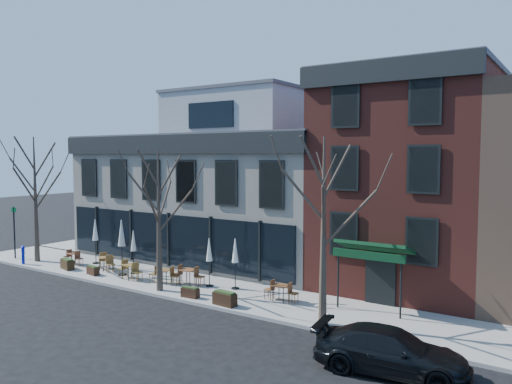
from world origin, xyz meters
The scene contains 26 objects.
ground centered at (0.00, 0.00, 0.00)m, with size 120.00×120.00×0.00m, color black.
sidewalk_front centered at (3.25, -2.15, 0.07)m, with size 33.50×4.70×0.15m, color gray.
sidewalk_side centered at (-11.25, 6.00, 0.07)m, with size 4.50×12.00×0.15m, color gray.
corner_building centered at (0.07, 5.07, 4.72)m, with size 18.39×10.39×11.10m.
red_brick_building centered at (13.00, 4.98, 5.64)m, with size 8.20×11.78×11.18m.
tree_corner centered at (-8.49, -3.20, 4.25)m, with size 3.93×3.98×7.92m.
tree_mid centered at (3.01, -3.90, 3.79)m, with size 3.50×3.55×7.04m.
tree_right centered at (12.01, -3.90, 4.02)m, with size 3.72×3.77×7.48m.
sign_pole centered at (-10.50, -3.50, 2.07)m, with size 0.50×0.10×3.40m.
parked_sedan centered at (15.65, -6.50, 0.70)m, with size 1.97×4.85×1.41m, color black.
call_box centered at (-8.42, -4.20, 0.77)m, with size 0.24×0.23×1.17m.
cafe_set_0 centered at (-5.72, -2.54, 0.60)m, with size 1.68×0.71×0.88m.
cafe_set_1 centered at (-2.74, -2.45, 0.66)m, with size 1.91×1.11×0.98m.
cafe_set_2 centered at (0.01, -3.13, 0.66)m, with size 1.91×0.85×0.98m.
cafe_set_3 centered at (2.23, -2.78, 0.62)m, with size 1.77×0.83×0.91m.
cafe_set_4 centered at (3.45, -2.26, 0.66)m, with size 1.91×0.84×0.99m.
cafe_set_5 centered at (9.00, -2.10, 0.62)m, with size 1.73×0.70×0.91m.
umbrella_0 centered at (-4.78, -1.59, 2.11)m, with size 0.44×0.44×2.77m.
umbrella_1 centered at (-1.06, -2.75, 2.37)m, with size 0.50×0.50×3.15m.
umbrella_2 centered at (-0.78, -2.14, 1.90)m, with size 0.40×0.40×2.48m.
umbrella_3 centered at (4.59, -1.92, 1.92)m, with size 0.40×0.40×2.51m.
umbrella_4 centered at (5.99, -1.59, 1.96)m, with size 0.41×0.41×2.57m.
planter_0 centered at (-4.92, -3.55, 0.46)m, with size 1.19×0.71×0.62m.
planter_1 centered at (-2.50, -3.62, 0.39)m, with size 0.93×0.50×0.49m.
planter_2 centered at (5.10, -4.01, 0.40)m, with size 0.91×0.41×0.50m.
planter_3 centered at (7.23, -4.10, 0.47)m, with size 1.17×0.55×0.64m.
Camera 1 is at (20.62, -21.64, 6.88)m, focal length 35.00 mm.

